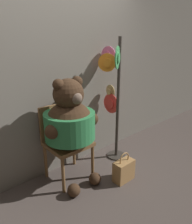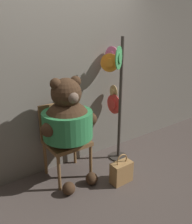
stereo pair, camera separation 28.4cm
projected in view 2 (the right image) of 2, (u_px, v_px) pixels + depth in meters
name	position (u px, v px, depth m)	size (l,w,h in m)	color
ground_plane	(89.00, 184.00, 2.74)	(14.00, 14.00, 0.00)	#4C423D
wall_back	(60.00, 77.00, 2.83)	(8.00, 0.10, 2.51)	slate
chair	(64.00, 136.00, 2.81)	(0.51, 0.47, 0.96)	brown
teddy_bear	(68.00, 121.00, 2.60)	(0.73, 0.64, 1.33)	#3D2819
hat_display_rack	(116.00, 93.00, 3.06)	(0.38, 0.48, 1.76)	#332D28
handbag_on_ground	(121.00, 172.00, 2.75)	(0.28, 0.15, 0.40)	#A87A47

